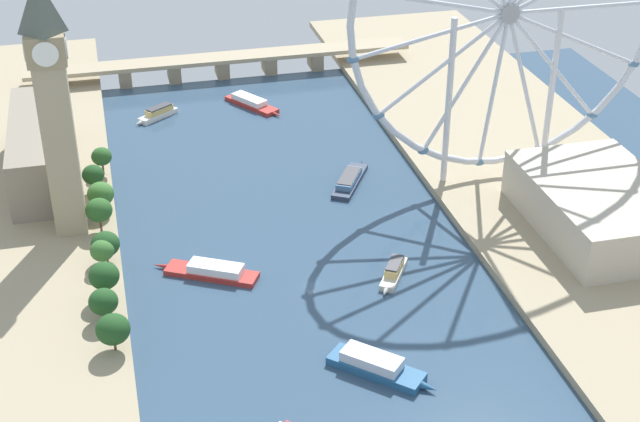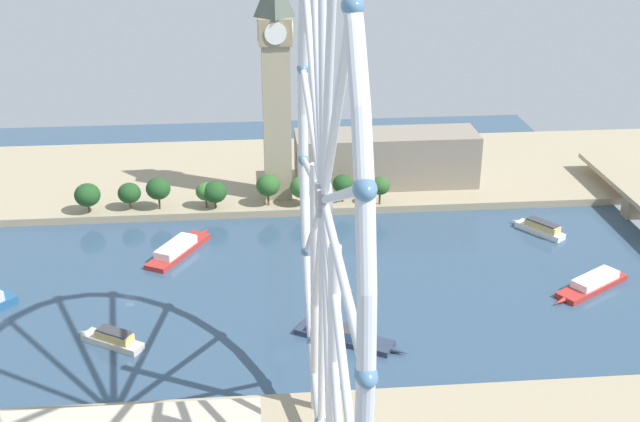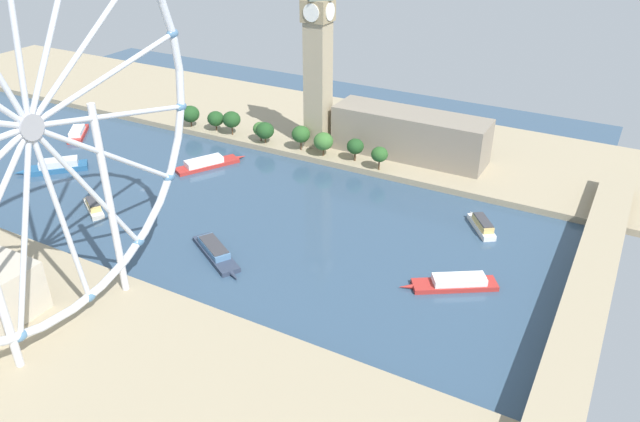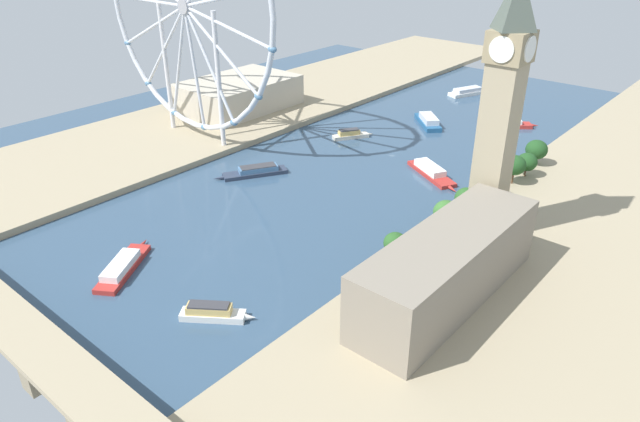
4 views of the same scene
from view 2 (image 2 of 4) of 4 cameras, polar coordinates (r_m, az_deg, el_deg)
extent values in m
plane|color=#334C66|center=(275.33, -13.21, -5.92)|extent=(381.27, 381.27, 0.00)
cube|color=tan|center=(369.88, -11.23, 2.31)|extent=(90.00, 520.00, 3.00)
cube|color=tan|center=(329.20, -3.04, 6.21)|extent=(10.97, 10.97, 63.43)
cube|color=#928260|center=(320.21, -3.18, 12.52)|extent=(12.72, 12.72, 10.20)
cylinder|color=white|center=(320.50, -1.97, 12.55)|extent=(8.33, 0.50, 8.33)
cylinder|color=white|center=(320.06, -4.38, 12.48)|extent=(8.33, 0.50, 8.33)
cylinder|color=white|center=(313.76, -3.13, 12.29)|extent=(0.50, 8.33, 8.33)
cylinder|color=white|center=(326.67, -3.22, 12.73)|extent=(0.50, 8.33, 8.33)
cube|color=gray|center=(349.87, 4.64, 3.69)|extent=(22.00, 77.33, 22.53)
cylinder|color=#513823|center=(335.18, -15.86, 0.17)|extent=(0.80, 0.80, 3.41)
ellipsoid|color=#1E471E|center=(333.03, -15.96, 1.08)|extent=(10.19, 10.19, 9.17)
cylinder|color=#513823|center=(334.46, -13.12, 0.40)|extent=(0.80, 0.80, 3.19)
ellipsoid|color=#1E471E|center=(332.49, -13.20, 1.23)|extent=(9.13, 9.13, 8.21)
cylinder|color=#513823|center=(331.76, -11.17, 0.54)|extent=(0.80, 0.80, 4.86)
ellipsoid|color=#1E471E|center=(329.39, -11.25, 1.55)|extent=(9.73, 9.73, 8.76)
cylinder|color=#513823|center=(330.42, -7.95, 0.56)|extent=(0.80, 0.80, 3.65)
ellipsoid|color=#386B2D|center=(328.50, -7.99, 1.37)|extent=(8.08, 8.08, 7.27)
cylinder|color=#513823|center=(329.17, -7.32, 0.46)|extent=(0.80, 0.80, 3.15)
ellipsoid|color=#1E471E|center=(327.09, -7.37, 1.33)|extent=(9.67, 9.67, 8.70)
cylinder|color=#513823|center=(329.55, -3.63, 0.80)|extent=(0.80, 0.80, 4.86)
ellipsoid|color=#285623|center=(327.20, -3.66, 1.81)|extent=(9.53, 9.53, 8.57)
cylinder|color=#513823|center=(329.28, -1.25, 0.73)|extent=(0.80, 0.80, 3.91)
ellipsoid|color=#386B2D|center=(327.04, -1.26, 1.69)|extent=(9.88, 9.88, 8.89)
cylinder|color=#513823|center=(332.58, 1.60, 1.01)|extent=(0.80, 0.80, 4.37)
ellipsoid|color=#1E471E|center=(330.50, 1.61, 1.90)|extent=(8.43, 8.43, 7.59)
cylinder|color=#513823|center=(330.93, 4.20, 0.87)|extent=(0.80, 0.80, 4.77)
ellipsoid|color=#285623|center=(328.82, 4.22, 1.78)|extent=(8.07, 8.07, 7.26)
torus|color=silver|center=(163.14, 0.27, 0.78)|extent=(123.43, 2.69, 123.43)
cylinder|color=#99999E|center=(163.14, 0.27, 0.78)|extent=(7.24, 3.00, 7.24)
cylinder|color=silver|center=(135.95, 1.46, -4.12)|extent=(60.37, 1.62, 1.62)
cylinder|color=silver|center=(133.10, 1.39, 1.08)|extent=(55.80, 1.62, 26.03)
cylinder|color=silver|center=(136.56, 1.08, 6.20)|extent=(41.59, 1.62, 45.94)
cylinder|color=silver|center=(145.30, 0.64, 9.84)|extent=(20.19, 1.62, 57.91)
cylinder|color=silver|center=(157.12, 0.18, 11.38)|extent=(7.92, 1.62, 60.20)
cylinder|color=silver|center=(169.57, -0.20, 10.94)|extent=(31.58, 1.62, 53.09)
cylinder|color=silver|center=(180.57, -0.45, 8.98)|extent=(49.79, 1.62, 36.79)
cylinder|color=silver|center=(188.63, -0.57, 5.99)|extent=(59.38, 1.62, 14.13)
cylinder|color=silver|center=(192.78, -0.55, 2.43)|extent=(59.38, 1.62, 14.13)
cylinder|color=silver|center=(192.56, -0.42, -1.30)|extent=(49.79, 1.62, 36.79)
cylinder|color=silver|center=(188.00, -0.17, -4.81)|extent=(31.58, 1.62, 53.09)
cylinder|color=silver|center=(179.60, 0.16, -7.70)|extent=(7.92, 1.62, 60.20)
cylinder|color=silver|center=(168.37, 0.55, -9.51)|extent=(20.19, 1.62, 57.91)
cylinder|color=silver|center=(155.89, 0.96, -9.74)|extent=(41.59, 1.62, 45.94)
cylinder|color=silver|center=(144.26, 1.29, -7.97)|extent=(55.80, 1.62, 26.03)
ellipsoid|color=teal|center=(110.33, 3.25, -11.38)|extent=(4.80, 3.20, 3.20)
ellipsoid|color=teal|center=(103.15, 3.15, 1.57)|extent=(4.80, 3.20, 3.20)
ellipsoid|color=teal|center=(111.81, 2.30, 14.14)|extent=(4.80, 3.20, 3.20)
ellipsoid|color=teal|center=(215.34, -1.21, 9.94)|extent=(4.80, 3.20, 3.20)
ellipsoid|color=teal|center=(222.56, -1.15, 3.65)|extent=(4.80, 3.20, 3.20)
ellipsoid|color=teal|center=(222.18, -0.92, -2.82)|extent=(4.80, 3.20, 3.20)
ellipsoid|color=teal|center=(214.22, -0.52, -9.06)|extent=(4.80, 3.20, 3.20)
cylinder|color=silver|center=(161.28, 0.97, -13.12)|extent=(2.40, 2.40, 66.33)
cylinder|color=silver|center=(196.65, -0.32, -5.78)|extent=(2.40, 2.40, 66.33)
cube|color=gray|center=(349.42, 21.47, 0.27)|extent=(6.00, 12.65, 8.37)
cube|color=#B22D28|center=(287.85, 18.49, -5.00)|extent=(22.44, 29.21, 1.82)
cone|color=#B22D28|center=(274.95, 16.40, -6.12)|extent=(4.42, 5.50, 1.82)
cube|color=white|center=(288.00, 18.71, -4.52)|extent=(15.33, 19.02, 2.53)
cube|color=white|center=(323.13, 15.12, -1.33)|extent=(19.05, 15.81, 2.24)
cone|color=white|center=(328.90, 13.49, -0.70)|extent=(4.20, 3.90, 2.24)
cube|color=#DBB766|center=(321.70, 15.30, -1.01)|extent=(13.61, 11.55, 2.45)
cube|color=#38383D|center=(321.10, 15.33, -0.76)|extent=(12.38, 10.58, 0.55)
cube|color=#B22D28|center=(300.88, -9.86, -2.78)|extent=(31.78, 22.36, 1.83)
cone|color=#B22D28|center=(314.82, -8.04, -1.42)|extent=(5.91, 4.37, 1.83)
cube|color=white|center=(298.67, -10.06, -2.49)|extent=(19.48, 14.82, 2.90)
cube|color=#2D384C|center=(245.72, 1.71, -8.85)|extent=(21.46, 29.59, 1.83)
cone|color=#2D384C|center=(240.48, 5.57, -9.76)|extent=(4.30, 5.58, 1.83)
cube|color=teal|center=(245.13, 1.39, -8.37)|extent=(14.51, 18.82, 2.29)
cube|color=#38383D|center=(244.43, 1.40, -8.10)|extent=(13.33, 17.10, 0.35)
cube|color=beige|center=(251.01, -14.31, -8.87)|extent=(14.73, 19.55, 2.09)
cone|color=beige|center=(257.91, -16.29, -8.17)|extent=(3.65, 4.13, 2.09)
cube|color=#DBB766|center=(249.23, -14.19, -8.48)|extent=(9.73, 12.14, 2.52)
cube|color=#38383D|center=(248.43, -14.23, -8.18)|extent=(8.95, 11.04, 0.59)
camera|label=1|loc=(422.92, -54.52, 20.64)|focal=53.25mm
camera|label=3|loc=(163.56, 66.80, 7.93)|focal=34.17mm
camera|label=4|loc=(437.64, 22.72, 18.95)|focal=32.49mm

